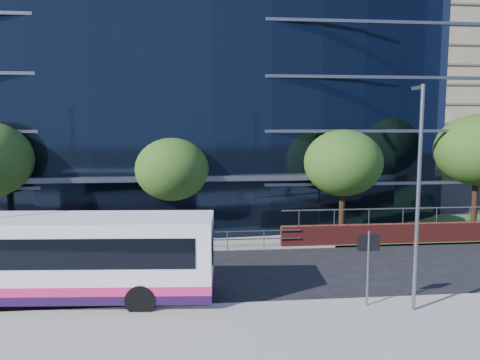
{
  "coord_description": "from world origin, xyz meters",
  "views": [
    {
      "loc": [
        -1.87,
        -17.62,
        6.77
      ],
      "look_at": [
        0.79,
        8.0,
        3.72
      ],
      "focal_mm": 35.0,
      "sensor_mm": 36.0,
      "label": 1
    }
  ],
  "objects": [
    {
      "name": "ground",
      "position": [
        0.0,
        0.0,
        0.0
      ],
      "size": [
        200.0,
        200.0,
        0.0
      ],
      "primitive_type": "plane",
      "color": "black",
      "rests_on": "ground"
    },
    {
      "name": "pavement_near",
      "position": [
        0.0,
        -5.0,
        0.07
      ],
      "size": [
        80.0,
        8.0,
        0.15
      ],
      "primitive_type": "cube",
      "color": "gray",
      "rests_on": "ground"
    },
    {
      "name": "kerb",
      "position": [
        0.0,
        -1.0,
        0.08
      ],
      "size": [
        80.0,
        0.25,
        0.16
      ],
      "primitive_type": "cube",
      "color": "gray",
      "rests_on": "ground"
    },
    {
      "name": "yellow_line_outer",
      "position": [
        0.0,
        -0.8,
        0.01
      ],
      "size": [
        80.0,
        0.08,
        0.01
      ],
      "primitive_type": "cube",
      "color": "gold",
      "rests_on": "ground"
    },
    {
      "name": "yellow_line_inner",
      "position": [
        0.0,
        -0.65,
        0.01
      ],
      "size": [
        80.0,
        0.08,
        0.01
      ],
      "primitive_type": "cube",
      "color": "gold",
      "rests_on": "ground"
    },
    {
      "name": "far_forecourt",
      "position": [
        -6.0,
        11.0,
        0.05
      ],
      "size": [
        50.0,
        8.0,
        0.1
      ],
      "primitive_type": "cube",
      "color": "gray",
      "rests_on": "ground"
    },
    {
      "name": "glass_office",
      "position": [
        -4.0,
        20.85,
        8.0
      ],
      "size": [
        44.0,
        23.1,
        16.0
      ],
      "color": "black",
      "rests_on": "ground"
    },
    {
      "name": "guard_railings",
      "position": [
        -8.0,
        7.0,
        0.82
      ],
      "size": [
        24.0,
        0.05,
        1.1
      ],
      "color": "slate",
      "rests_on": "ground"
    },
    {
      "name": "apartment_block",
      "position": [
        32.0,
        57.21,
        11.11
      ],
      "size": [
        60.0,
        42.0,
        30.0
      ],
      "color": "#2D511E",
      "rests_on": "ground"
    },
    {
      "name": "street_sign",
      "position": [
        4.5,
        -1.59,
        2.15
      ],
      "size": [
        0.85,
        0.09,
        2.8
      ],
      "color": "slate",
      "rests_on": "pavement_near"
    },
    {
      "name": "tree_far_b",
      "position": [
        -3.0,
        9.5,
        4.21
      ],
      "size": [
        4.29,
        4.29,
        6.05
      ],
      "color": "black",
      "rests_on": "ground"
    },
    {
      "name": "tree_far_c",
      "position": [
        7.0,
        9.0,
        4.54
      ],
      "size": [
        4.62,
        4.62,
        6.51
      ],
      "color": "black",
      "rests_on": "ground"
    },
    {
      "name": "tree_far_d",
      "position": [
        16.0,
        10.0,
        5.19
      ],
      "size": [
        5.28,
        5.28,
        7.44
      ],
      "color": "black",
      "rests_on": "ground"
    },
    {
      "name": "tree_dist_e",
      "position": [
        24.0,
        40.0,
        4.54
      ],
      "size": [
        4.62,
        4.62,
        6.51
      ],
      "color": "black",
      "rests_on": "ground"
    },
    {
      "name": "streetlight_east",
      "position": [
        6.0,
        -2.17,
        4.44
      ],
      "size": [
        0.15,
        0.77,
        8.0
      ],
      "color": "slate",
      "rests_on": "pavement_near"
    },
    {
      "name": "city_bus",
      "position": [
        -7.06,
        0.28,
        1.76
      ],
      "size": [
        12.41,
        3.78,
        3.31
      ],
      "rotation": [
        0.0,
        0.0,
        -0.08
      ],
      "color": "white",
      "rests_on": "ground"
    }
  ]
}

